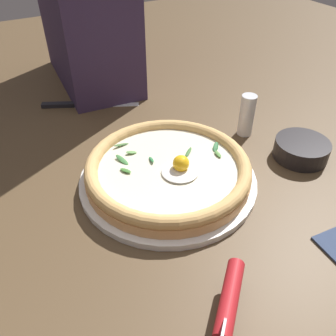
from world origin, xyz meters
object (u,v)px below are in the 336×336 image
at_px(pizza, 168,169).
at_px(table_knife, 76,105).
at_px(pizza_cutter, 227,313).
at_px(pepper_shaker, 247,115).
at_px(side_bowl, 301,149).

relative_size(pizza, table_knife, 1.34).
height_order(pizza, table_knife, pizza).
relative_size(pizza_cutter, pepper_shaker, 1.39).
relative_size(side_bowl, table_knife, 0.48).
height_order(pizza_cutter, pepper_shaker, pepper_shaker).
bearing_deg(pepper_shaker, pizza, 15.31).
bearing_deg(pepper_shaker, pizza_cutter, 48.34).
distance_m(pizza, side_bowl, 0.27).
height_order(table_knife, pepper_shaker, pepper_shaker).
xyz_separation_m(pizza, pepper_shaker, (-0.22, -0.06, 0.02)).
distance_m(pizza, table_knife, 0.37).
bearing_deg(table_knife, pizza, 99.66).
xyz_separation_m(side_bowl, pizza_cutter, (0.34, 0.22, 0.02)).
bearing_deg(table_knife, side_bowl, 128.01).
xyz_separation_m(pizza, table_knife, (0.06, -0.36, -0.03)).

